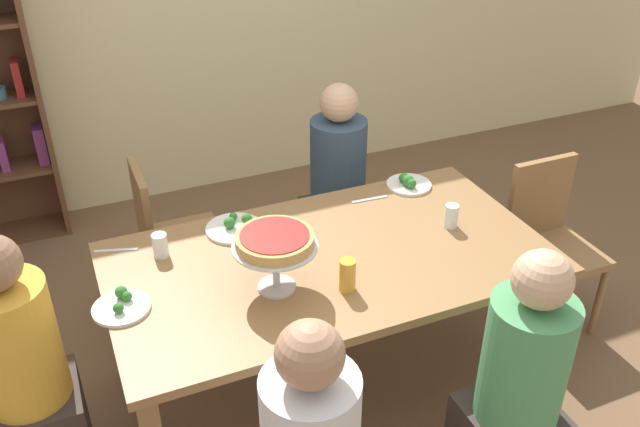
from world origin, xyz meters
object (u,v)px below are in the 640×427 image
at_px(cutlery_fork_near, 369,199).
at_px(salad_plate_far_diner, 122,305).
at_px(chair_far_left, 169,235).
at_px(deep_dish_pizza_stand, 275,244).
at_px(diner_far_right, 338,198).
at_px(water_glass_clear_far, 160,245).
at_px(salad_plate_spare, 408,183).
at_px(diner_head_west, 29,386).
at_px(diner_near_right, 516,404).
at_px(beer_glass_amber_tall, 347,275).
at_px(cutlery_knife_near, 116,250).
at_px(chair_head_east, 548,237).
at_px(dining_table, 329,271).
at_px(water_glass_clear_near, 452,216).
at_px(salad_plate_near_diner, 235,227).

bearing_deg(cutlery_fork_near, salad_plate_far_diner, 20.23).
height_order(chair_far_left, deep_dish_pizza_stand, deep_dish_pizza_stand).
height_order(diner_far_right, water_glass_clear_far, diner_far_right).
bearing_deg(salad_plate_spare, salad_plate_far_diner, -164.39).
height_order(diner_head_west, diner_far_right, same).
bearing_deg(water_glass_clear_far, diner_near_right, -46.10).
height_order(beer_glass_amber_tall, cutlery_knife_near, beer_glass_amber_tall).
relative_size(chair_head_east, water_glass_clear_far, 8.41).
bearing_deg(diner_near_right, dining_table, 26.03).
distance_m(salad_plate_far_diner, salad_plate_spare, 1.49).
relative_size(water_glass_clear_near, cutlery_fork_near, 0.60).
bearing_deg(salad_plate_near_diner, salad_plate_spare, 2.73).
relative_size(dining_table, salad_plate_far_diner, 8.45).
xyz_separation_m(dining_table, cutlery_fork_near, (0.36, 0.35, 0.08)).
distance_m(diner_near_right, deep_dish_pizza_stand, 1.05).
relative_size(chair_far_left, water_glass_clear_far, 8.41).
relative_size(water_glass_clear_near, water_glass_clear_far, 1.04).
xyz_separation_m(chair_far_left, deep_dish_pizza_stand, (0.24, -0.94, 0.46)).
distance_m(dining_table, diner_head_west, 1.24).
bearing_deg(salad_plate_far_diner, cutlery_knife_near, 84.58).
bearing_deg(beer_glass_amber_tall, water_glass_clear_near, 20.55).
relative_size(diner_far_right, chair_head_east, 1.32).
bearing_deg(diner_near_right, salad_plate_spare, -9.84).
distance_m(beer_glass_amber_tall, cutlery_knife_near, 1.00).
relative_size(dining_table, chair_far_left, 2.09).
relative_size(diner_head_west, chair_far_left, 1.32).
height_order(diner_near_right, water_glass_clear_far, diner_near_right).
relative_size(diner_head_west, deep_dish_pizza_stand, 3.54).
relative_size(water_glass_clear_near, cutlery_knife_near, 0.60).
bearing_deg(chair_far_left, cutlery_knife_near, -33.79).
bearing_deg(dining_table, water_glass_clear_far, 156.81).
xyz_separation_m(dining_table, water_glass_clear_near, (0.59, -0.00, 0.13)).
bearing_deg(salad_plate_near_diner, dining_table, -49.49).
bearing_deg(diner_near_right, cutlery_knife_near, 45.39).
relative_size(dining_table, diner_near_right, 1.58).
height_order(salad_plate_spare, water_glass_clear_near, water_glass_clear_near).
relative_size(salad_plate_far_diner, beer_glass_amber_tall, 1.61).
xyz_separation_m(diner_near_right, beer_glass_amber_tall, (-0.42, 0.56, 0.32)).
bearing_deg(diner_far_right, water_glass_clear_near, 12.01).
relative_size(water_glass_clear_far, cutlery_fork_near, 0.58).
distance_m(chair_far_left, beer_glass_amber_tall, 1.20).
bearing_deg(deep_dish_pizza_stand, salad_plate_far_diner, 169.31).
height_order(dining_table, water_glass_clear_near, water_glass_clear_near).
bearing_deg(water_glass_clear_near, diner_head_west, -179.70).
relative_size(salad_plate_spare, cutlery_knife_near, 1.22).
relative_size(deep_dish_pizza_stand, cutlery_fork_near, 1.81).
relative_size(deep_dish_pizza_stand, water_glass_clear_near, 3.01).
relative_size(dining_table, salad_plate_spare, 8.29).
xyz_separation_m(diner_head_west, salad_plate_near_diner, (0.93, 0.36, 0.26)).
bearing_deg(cutlery_fork_near, beer_glass_amber_tall, 59.85).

